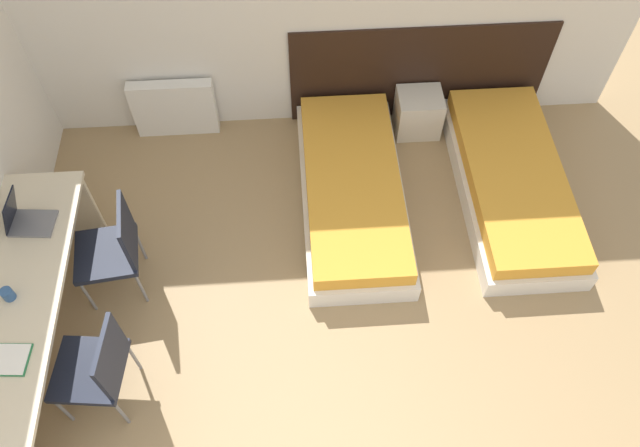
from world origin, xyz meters
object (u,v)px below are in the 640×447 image
object	(u,v)px
bed_near_door	(512,182)
nightstand	(418,113)
chair_near_laptop	(113,247)
laptop	(25,219)
chair_near_notebook	(96,367)
bed_near_window	(352,190)

from	to	relation	value
bed_near_door	nightstand	bearing A→B (deg)	129.84
chair_near_laptop	nightstand	bearing A→B (deg)	23.86
bed_near_door	laptop	size ratio (longest dim) A/B	6.13
chair_near_notebook	bed_near_window	bearing A→B (deg)	47.22
bed_near_window	nightstand	bearing A→B (deg)	50.16
bed_near_window	laptop	size ratio (longest dim) A/B	6.13
bed_near_window	chair_near_laptop	size ratio (longest dim) A/B	2.18
laptop	bed_near_window	bearing A→B (deg)	18.56
nightstand	chair_near_laptop	xyz separation A→B (m)	(-2.58, -1.52, 0.31)
chair_near_laptop	chair_near_notebook	distance (m)	0.94
nightstand	chair_near_notebook	bearing A→B (deg)	-136.39
bed_near_door	nightstand	xyz separation A→B (m)	(-0.70, 0.84, 0.04)
bed_near_window	chair_near_laptop	world-z (taller)	chair_near_laptop
chair_near_laptop	laptop	distance (m)	0.63
bed_near_door	laptop	xyz separation A→B (m)	(-3.83, -0.59, 0.65)
bed_near_window	bed_near_door	world-z (taller)	same
nightstand	chair_near_notebook	xyz separation A→B (m)	(-2.58, -2.46, 0.31)
bed_near_door	nightstand	size ratio (longest dim) A/B	4.80
nightstand	laptop	size ratio (longest dim) A/B	1.28
nightstand	chair_near_laptop	bearing A→B (deg)	-149.47
chair_near_laptop	chair_near_notebook	world-z (taller)	same
chair_near_laptop	chair_near_notebook	size ratio (longest dim) A/B	1.00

